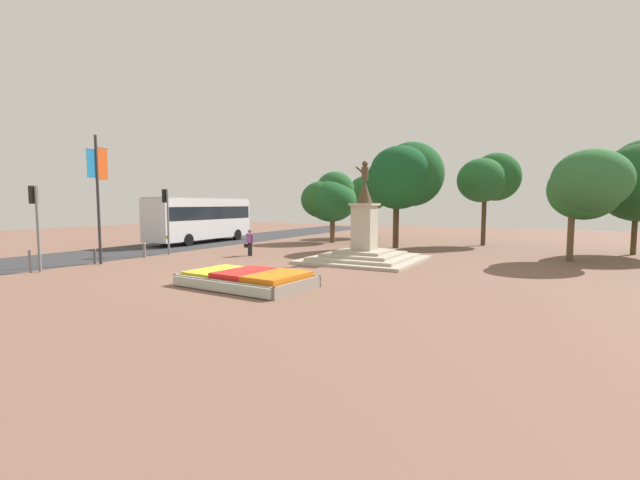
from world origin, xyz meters
TOP-DOWN VIEW (x-y plane):
  - ground_plane at (0.00, 0.00)m, footprint 86.25×86.25m
  - street_asphalt_strip at (-11.84, 0.00)m, footprint 6.42×75.46m
  - flower_planter at (2.20, -1.83)m, footprint 5.09×3.18m
  - statue_monument at (3.30, 6.82)m, footprint 5.81×5.81m
  - traffic_light_near_crossing at (-8.16, -3.68)m, footprint 0.41×0.30m
  - traffic_light_mid_block at (-8.26, 3.78)m, footprint 0.41×0.30m
  - banner_pole at (-8.04, -0.73)m, footprint 0.14×1.27m
  - city_bus at (-12.24, 10.65)m, footprint 2.78×9.53m
  - pedestrian_with_handbag at (-3.53, 5.68)m, footprint 0.73×0.25m
  - kerb_bollard_mid_a at (-8.27, -3.99)m, footprint 0.11×0.11m
  - kerb_bollard_mid_b at (-8.37, -0.84)m, footprint 0.15×0.15m
  - kerb_bollard_north at (-8.23, 2.07)m, footprint 0.17×0.17m
  - park_tree_far_left at (-3.41, 15.73)m, footprint 4.16×4.24m
  - park_tree_behind_statue at (13.65, 11.84)m, footprint 3.89×4.45m
  - park_tree_far_right at (3.29, 13.64)m, footprint 4.92×5.17m
  - park_tree_street_side at (7.89, 19.18)m, footprint 4.32×4.60m
  - park_tree_mid_canopy at (-2.55, 21.78)m, footprint 3.74×3.82m

SIDE VIEW (x-z plane):
  - ground_plane at x=0.00m, z-range 0.00..0.00m
  - street_asphalt_strip at x=-11.84m, z-range 0.00..0.01m
  - flower_planter at x=2.20m, z-range -0.03..0.56m
  - kerb_bollard_mid_b at x=-8.37m, z-range 0.02..0.83m
  - kerb_bollard_north at x=-8.23m, z-range 0.02..0.88m
  - kerb_bollard_mid_a at x=-8.27m, z-range 0.02..1.04m
  - statue_monument at x=3.30m, z-range -1.89..3.44m
  - pedestrian_with_handbag at x=-3.53m, z-range 0.09..1.64m
  - city_bus at x=-12.24m, z-range 0.25..3.77m
  - traffic_light_mid_block at x=-8.26m, z-range 0.73..4.66m
  - traffic_light_near_crossing at x=-8.16m, z-range 0.77..4.64m
  - park_tree_far_left at x=-3.41m, z-range 0.71..6.32m
  - banner_pole at x=-8.04m, z-range 0.36..6.86m
  - park_tree_behind_statue at x=13.65m, z-range 1.12..6.96m
  - park_tree_mid_canopy at x=-2.55m, z-range 1.24..6.85m
  - park_tree_street_side at x=7.89m, z-range 1.48..8.28m
  - park_tree_far_right at x=3.29m, z-range 1.35..8.56m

